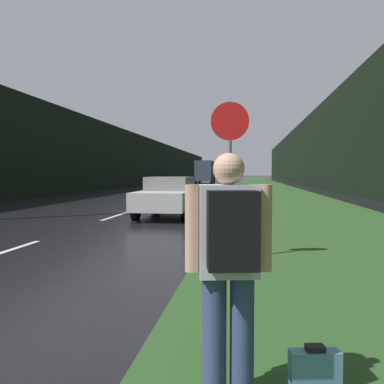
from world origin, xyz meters
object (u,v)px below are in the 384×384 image
at_px(suitcase, 315,372).
at_px(car_passing_near, 169,196).
at_px(hitchhiker_with_backpack, 229,261).
at_px(stop_sign, 230,164).
at_px(delivery_truck, 205,172).

height_order(suitcase, car_passing_near, car_passing_near).
bearing_deg(hitchhiker_with_backpack, stop_sign, 82.51).
height_order(hitchhiker_with_backpack, suitcase, hitchhiker_with_backpack).
distance_m(hitchhiker_with_backpack, car_passing_near, 11.89).
relative_size(stop_sign, car_passing_near, 0.60).
bearing_deg(car_passing_near, hitchhiker_with_backpack, 102.87).
bearing_deg(hitchhiker_with_backpack, car_passing_near, 92.95).
bearing_deg(delivery_truck, stop_sign, -83.71).
height_order(hitchhiker_with_backpack, car_passing_near, hitchhiker_with_backpack).
bearing_deg(suitcase, car_passing_near, 95.87).
bearing_deg(car_passing_near, stop_sign, 109.01).
xyz_separation_m(stop_sign, car_passing_near, (-2.46, 7.14, -0.96)).
distance_m(stop_sign, car_passing_near, 7.61).
bearing_deg(suitcase, stop_sign, 90.27).
distance_m(stop_sign, suitcase, 4.60).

